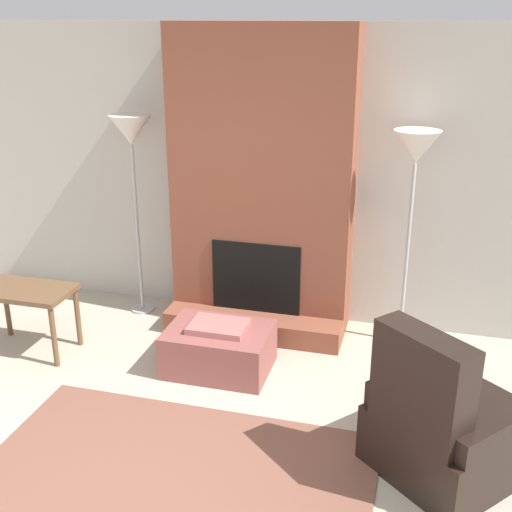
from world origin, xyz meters
The scene contains 8 objects.
wall_back centered at (0.00, 2.93, 1.30)m, with size 7.96×0.06×2.60m, color #BCB7AD.
fireplace centered at (0.00, 2.68, 1.24)m, with size 1.56×0.68×2.60m.
ottoman centered at (-0.11, 1.77, 0.18)m, with size 0.81×0.58×0.40m.
armchair centered at (1.60, 0.98, 0.29)m, with size 1.18×1.19×1.01m.
side_table centered at (-1.72, 1.66, 0.48)m, with size 0.77×0.45×0.56m.
floor_lamp_left centered at (-1.16, 2.62, 1.64)m, with size 0.37×0.37×1.84m.
floor_lamp_right centered at (1.25, 2.62, 1.61)m, with size 0.37×0.37×1.81m.
area_rug centered at (0.02, 0.53, 0.01)m, with size 2.41×1.36×0.01m, color brown.
Camera 1 is at (1.34, -2.46, 2.64)m, focal length 45.00 mm.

